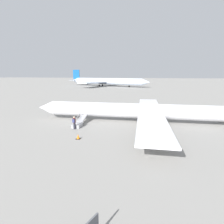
{
  "coord_description": "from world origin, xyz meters",
  "views": [
    {
      "loc": [
        -1.59,
        26.1,
        7.18
      ],
      "look_at": [
        4.24,
        0.97,
        1.55
      ],
      "focal_mm": 28.0,
      "sensor_mm": 36.0,
      "label": 1
    }
  ],
  "objects_px": {
    "boarding_stairs": "(78,124)",
    "passenger": "(74,122)",
    "airplane_far_left": "(106,81)",
    "airplane_main": "(147,111)"
  },
  "relations": [
    {
      "from": "airplane_main",
      "to": "airplane_far_left",
      "type": "height_order",
      "value": "airplane_far_left"
    },
    {
      "from": "airplane_main",
      "to": "passenger",
      "type": "distance_m",
      "value": 10.81
    },
    {
      "from": "airplane_far_left",
      "to": "passenger",
      "type": "relative_size",
      "value": 29.87
    },
    {
      "from": "airplane_far_left",
      "to": "passenger",
      "type": "bearing_deg",
      "value": -60.9
    },
    {
      "from": "passenger",
      "to": "airplane_far_left",
      "type": "bearing_deg",
      "value": 8.96
    },
    {
      "from": "airplane_far_left",
      "to": "boarding_stairs",
      "type": "relative_size",
      "value": 12.79
    },
    {
      "from": "boarding_stairs",
      "to": "passenger",
      "type": "relative_size",
      "value": 2.34
    },
    {
      "from": "boarding_stairs",
      "to": "airplane_far_left",
      "type": "bearing_deg",
      "value": 9.13
    },
    {
      "from": "airplane_far_left",
      "to": "airplane_main",
      "type": "bearing_deg",
      "value": -53.61
    },
    {
      "from": "boarding_stairs",
      "to": "passenger",
      "type": "bearing_deg",
      "value": 179.79
    }
  ]
}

